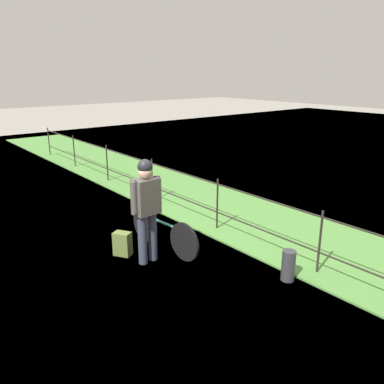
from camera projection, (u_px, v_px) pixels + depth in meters
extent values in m
plane|color=gray|center=(117.00, 262.00, 6.36)|extent=(60.00, 60.00, 0.00)
cube|color=#569342|center=(247.00, 219.00, 8.17)|extent=(27.00, 2.40, 0.03)
cylinder|color=#28231E|center=(49.00, 142.00, 14.22)|extent=(0.04, 0.04, 1.01)
cylinder|color=#28231E|center=(74.00, 151.00, 12.55)|extent=(0.04, 0.04, 1.01)
cylinder|color=#28231E|center=(107.00, 163.00, 10.87)|extent=(0.04, 0.04, 1.01)
cylinder|color=#28231E|center=(152.00, 180.00, 9.20)|extent=(0.04, 0.04, 1.01)
cylinder|color=#28231E|center=(217.00, 205.00, 7.52)|extent=(0.04, 0.04, 1.01)
cylinder|color=#28231E|center=(320.00, 243.00, 5.85)|extent=(0.04, 0.04, 1.01)
cylinder|color=#28231E|center=(217.00, 212.00, 7.57)|extent=(18.00, 0.03, 0.03)
cylinder|color=#28231E|center=(218.00, 184.00, 7.40)|extent=(18.00, 0.03, 0.03)
cylinder|color=black|center=(184.00, 242.00, 6.33)|extent=(0.64, 0.10, 0.64)
cylinder|color=black|center=(145.00, 224.00, 7.05)|extent=(0.64, 0.10, 0.64)
cylinder|color=#337F70|center=(163.00, 223.00, 6.64)|extent=(0.81, 0.11, 0.04)
cube|color=black|center=(149.00, 214.00, 6.90)|extent=(0.21, 0.11, 0.06)
cube|color=slate|center=(149.00, 209.00, 6.88)|extent=(0.37, 0.19, 0.02)
cube|color=olive|center=(148.00, 202.00, 6.84)|extent=(0.36, 0.31, 0.26)
ellipsoid|color=#4C3D2D|center=(148.00, 191.00, 6.78)|extent=(0.29, 0.16, 0.13)
sphere|color=#4C3D2D|center=(152.00, 190.00, 6.68)|extent=(0.11, 0.11, 0.11)
cylinder|color=#383D51|center=(153.00, 236.00, 6.33)|extent=(0.14, 0.14, 0.82)
cylinder|color=#383D51|center=(142.00, 239.00, 6.20)|extent=(0.14, 0.14, 0.82)
cube|color=#4C4742|center=(146.00, 196.00, 6.06)|extent=(0.29, 0.42, 0.56)
cylinder|color=#4C4742|center=(157.00, 192.00, 6.20)|extent=(0.10, 0.10, 0.50)
cylinder|color=#4C4742|center=(134.00, 198.00, 5.91)|extent=(0.10, 0.10, 0.50)
sphere|color=tan|center=(145.00, 172.00, 5.95)|extent=(0.22, 0.22, 0.22)
sphere|color=black|center=(145.00, 167.00, 5.93)|extent=(0.23, 0.23, 0.23)
cube|color=olive|center=(123.00, 244.00, 6.55)|extent=(0.33, 0.30, 0.40)
cylinder|color=#38383D|center=(288.00, 266.00, 5.74)|extent=(0.20, 0.20, 0.47)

